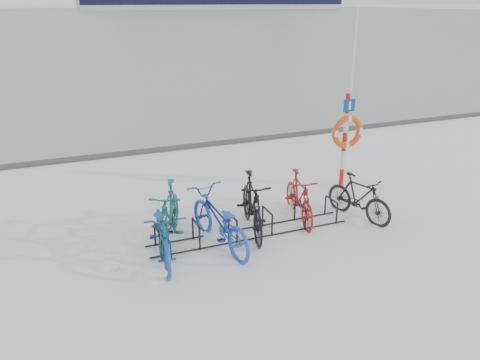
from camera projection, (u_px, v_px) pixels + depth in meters
ground at (250, 234)px, 9.05m from camera, size 900.00×900.00×0.00m
ice_sheet at (54, 15)px, 143.45m from camera, size 400.00×298.00×0.02m
quay_edge at (175, 148)px, 14.14m from camera, size 400.00×0.25×0.10m
bike_rack at (250, 226)px, 8.98m from camera, size 4.00×0.48×0.46m
lifebuoy_station at (347, 132)px, 10.82m from camera, size 0.79×0.23×4.11m
bike_0 at (163, 231)px, 8.09m from camera, size 0.89×1.99×1.01m
bike_1 at (169, 213)px, 8.57m from camera, size 1.24×1.98×1.16m
bike_2 at (219, 219)px, 8.46m from camera, size 1.05×2.12×1.06m
bike_3 at (252, 203)px, 8.98m from camera, size 0.96×2.01×1.17m
bike_4 at (299, 196)px, 9.50m from camera, size 0.78×1.76×1.02m
bike_5 at (359, 196)px, 9.58m from camera, size 0.91×1.65×0.95m
snow_drifts at (234, 239)px, 8.87m from camera, size 5.39×1.94×0.19m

